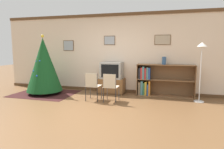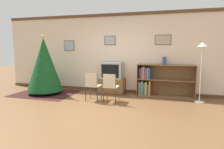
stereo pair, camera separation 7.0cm
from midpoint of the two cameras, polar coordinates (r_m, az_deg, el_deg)
ground_plane at (r=5.00m, az=-7.80°, el=-10.37°), size 24.00×24.00×0.00m
wall_back at (r=6.99m, az=-0.14°, el=6.11°), size 8.39×0.11×2.70m
area_rug at (r=7.15m, az=-18.84°, el=-5.17°), size 2.00×1.60×0.01m
christmas_tree at (r=7.01m, az=-19.19°, el=2.66°), size 1.17×1.17×1.96m
tv_console at (r=6.79m, az=-0.34°, el=-3.25°), size 0.85×0.50×0.51m
television at (r=6.70m, az=-0.35°, el=1.21°), size 0.72×0.49×0.56m
folding_chair_left at (r=5.82m, az=-5.95°, el=-2.97°), size 0.40×0.40×0.82m
folding_chair_right at (r=5.64m, az=-0.81°, el=-3.27°), size 0.40×0.40×0.82m
bookshelf at (r=6.58m, az=11.87°, el=-1.70°), size 1.79×0.36×1.02m
vase at (r=6.50m, az=14.35°, el=3.89°), size 0.13×0.13×0.24m
standing_lamp at (r=6.09m, az=23.91°, el=4.73°), size 0.28×0.28×1.69m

